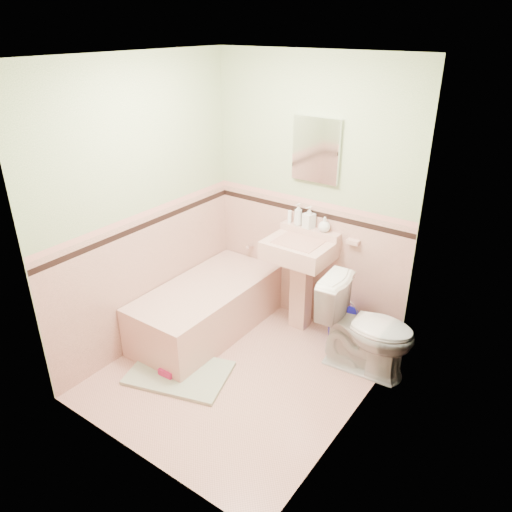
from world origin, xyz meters
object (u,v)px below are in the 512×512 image
Objects in this scene: medicine_cabinet at (316,150)px; bucket at (342,324)px; sink at (298,286)px; shoe at (167,373)px; soap_bottle_mid at (309,217)px; bathtub at (207,310)px; soap_bottle_right at (324,224)px; toilet at (367,328)px; soap_bottle_left at (298,214)px.

medicine_cabinet is 1.62m from bucket.
shoe is at bearing -111.14° from sink.
soap_bottle_mid is at bearing -122.94° from medicine_cabinet.
shoe is at bearing -108.36° from medicine_cabinet.
soap_bottle_mid is at bearing 47.07° from bathtub.
soap_bottle_mid reaches higher than sink.
soap_bottle_right is (0.14, -0.03, -0.64)m from medicine_cabinet.
bathtub is at bearing 98.66° from toilet.
soap_bottle_mid is (-0.02, 0.18, 0.63)m from sink.
shoe is (-0.49, -1.48, -1.64)m from medicine_cabinet.
medicine_cabinet is 0.69× the size of toilet.
soap_bottle_right is at bearing 40.88° from bathtub.
bathtub is 1.62× the size of sink.
soap_bottle_right is 0.48× the size of bucket.
medicine_cabinet reaches higher than soap_bottle_mid.
toilet is at bearing -27.33° from medicine_cabinet.
soap_bottle_mid reaches higher than shoe.
soap_bottle_right reaches higher than shoe.
bucket is at bearing -9.93° from soap_bottle_mid.
soap_bottle_left is 1.02× the size of soap_bottle_mid.
soap_bottle_mid is at bearing 60.59° from toilet.
soap_bottle_left is at bearing -167.30° from medicine_cabinet.
bathtub is 7.24× the size of soap_bottle_left.
bathtub is 2.70× the size of medicine_cabinet.
toilet reaches higher than bucket.
soap_bottle_mid is 1.12m from toilet.
shoe is at bearing -123.68° from bucket.
soap_bottle_left reaches higher than shoe.
medicine_cabinet is (0.68, 0.74, 1.47)m from bathtub.
medicine_cabinet is at bearing 69.48° from shoe.
soap_bottle_right reaches higher than toilet.
soap_bottle_left is 0.28m from soap_bottle_right.
soap_bottle_right reaches higher than bathtub.
soap_bottle_right is 0.96m from bucket.
medicine_cabinet is 4.06× the size of shoe.
soap_bottle_left is 0.11m from soap_bottle_mid.
soap_bottle_left is at bearing 172.06° from bucket.
toilet is (0.80, -0.37, -0.69)m from soap_bottle_mid.
sink is at bearing -53.52° from soap_bottle_left.
bathtub is 1.37m from soap_bottle_right.
bucket is (0.42, -0.11, -1.56)m from medicine_cabinet.
soap_bottle_mid is 0.16m from soap_bottle_right.
toilet is at bearing -22.21° from soap_bottle_left.
sink is 0.80m from toilet.
sink is 0.65m from soap_bottle_mid.
soap_bottle_mid is at bearing 170.07° from bucket.
soap_bottle_left reaches higher than soap_bottle_right.
bucket is 1.65m from shoe.
soap_bottle_right is (0.27, 0.00, -0.03)m from soap_bottle_left.
sink is 0.64m from soap_bottle_right.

